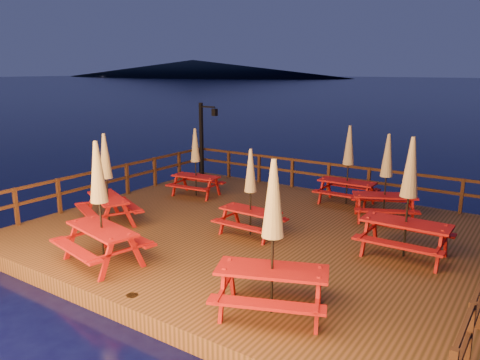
% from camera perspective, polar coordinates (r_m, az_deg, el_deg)
% --- Properties ---
extents(ground, '(500.00, 500.00, 0.00)m').
position_cam_1_polar(ground, '(13.16, 1.97, -7.77)').
color(ground, '#050633').
rests_on(ground, ground).
extents(deck, '(12.00, 10.00, 0.40)m').
position_cam_1_polar(deck, '(13.08, 1.98, -6.95)').
color(deck, '#3F2C14').
rests_on(deck, ground).
extents(deck_piles, '(11.44, 9.44, 1.40)m').
position_cam_1_polar(deck_piles, '(13.27, 1.96, -8.98)').
color(deck_piles, '#392512').
rests_on(deck_piles, ground).
extents(railing, '(11.80, 9.75, 1.10)m').
position_cam_1_polar(railing, '(14.26, 5.82, -1.22)').
color(railing, '#392512').
rests_on(railing, deck).
extents(lamp_post, '(0.85, 0.18, 3.00)m').
position_cam_1_polar(lamp_post, '(19.27, -4.37, 5.78)').
color(lamp_post, black).
rests_on(lamp_post, deck).
extents(headland_left, '(180.00, 84.00, 9.00)m').
position_cam_1_polar(headland_left, '(260.54, -5.74, 13.38)').
color(headland_left, black).
rests_on(headland_left, ground).
extents(picnic_table_0, '(2.48, 2.28, 2.87)m').
position_cam_1_polar(picnic_table_0, '(8.32, 4.01, -6.78)').
color(picnic_table_0, maroon).
rests_on(picnic_table_0, deck).
extents(picnic_table_1, '(1.83, 1.51, 2.59)m').
position_cam_1_polar(picnic_table_1, '(15.54, 13.05, 1.92)').
color(picnic_table_1, maroon).
rests_on(picnic_table_1, deck).
extents(picnic_table_2, '(1.66, 1.37, 2.34)m').
position_cam_1_polar(picnic_table_2, '(12.31, 1.29, -1.35)').
color(picnic_table_2, maroon).
rests_on(picnic_table_2, deck).
extents(picnic_table_3, '(2.27, 1.99, 2.83)m').
position_cam_1_polar(picnic_table_3, '(10.90, -16.74, -2.50)').
color(picnic_table_3, maroon).
rests_on(picnic_table_3, deck).
extents(picnic_table_4, '(2.25, 2.10, 2.56)m').
position_cam_1_polar(picnic_table_4, '(14.16, 17.39, 0.48)').
color(picnic_table_4, maroon).
rests_on(picnic_table_4, deck).
extents(picnic_table_5, '(1.80, 1.54, 2.37)m').
position_cam_1_polar(picnic_table_5, '(16.26, -5.44, 2.31)').
color(picnic_table_5, maroon).
rests_on(picnic_table_5, deck).
extents(picnic_table_6, '(2.02, 1.67, 2.87)m').
position_cam_1_polar(picnic_table_6, '(11.48, 19.85, -1.84)').
color(picnic_table_6, maroon).
rests_on(picnic_table_6, deck).
extents(picnic_table_7, '(2.28, 2.12, 2.61)m').
position_cam_1_polar(picnic_table_7, '(13.75, -15.97, 0.30)').
color(picnic_table_7, maroon).
rests_on(picnic_table_7, deck).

